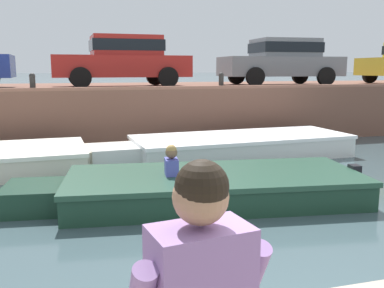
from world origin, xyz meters
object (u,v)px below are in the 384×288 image
at_px(car_left_inner_red, 123,59).
at_px(mooring_bollard_mid, 32,81).
at_px(boat_moored_central_white, 232,147).
at_px(car_centre_grey, 282,60).
at_px(motorboat_passing, 201,188).
at_px(mooring_bollard_east, 221,80).

bearing_deg(car_left_inner_red, mooring_bollard_mid, -142.75).
distance_m(boat_moored_central_white, car_centre_grey, 5.61).
xyz_separation_m(car_centre_grey, mooring_bollard_mid, (-7.90, -1.91, -0.61)).
xyz_separation_m(motorboat_passing, mooring_bollard_east, (2.19, 5.20, 1.57)).
bearing_deg(mooring_bollard_east, motorboat_passing, -112.82).
xyz_separation_m(boat_moored_central_white, car_centre_grey, (3.32, 3.98, 2.15)).
bearing_deg(mooring_bollard_mid, car_left_inner_red, 37.25).
bearing_deg(mooring_bollard_east, boat_moored_central_white, -102.29).
relative_size(motorboat_passing, mooring_bollard_east, 12.96).
height_order(car_left_inner_red, car_centre_grey, same).
xyz_separation_m(motorboat_passing, mooring_bollard_mid, (-2.86, 5.20, 1.57)).
bearing_deg(car_centre_grey, mooring_bollard_east, -146.35).
height_order(motorboat_passing, mooring_bollard_mid, mooring_bollard_mid).
bearing_deg(car_left_inner_red, boat_moored_central_white, -62.48).
relative_size(mooring_bollard_mid, mooring_bollard_east, 1.00).
bearing_deg(car_centre_grey, mooring_bollard_mid, -166.45).
bearing_deg(mooring_bollard_mid, car_centre_grey, 13.55).
xyz_separation_m(car_left_inner_red, car_centre_grey, (5.39, -0.00, -0.00)).
bearing_deg(car_left_inner_red, mooring_bollard_east, -37.03).
height_order(boat_moored_central_white, mooring_bollard_mid, mooring_bollard_mid).
height_order(boat_moored_central_white, mooring_bollard_east, mooring_bollard_east).
xyz_separation_m(car_left_inner_red, mooring_bollard_east, (2.53, -1.91, -0.61)).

